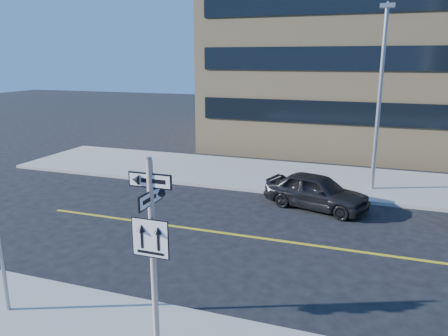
% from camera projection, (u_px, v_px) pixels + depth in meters
% --- Properties ---
extents(ground, '(120.00, 120.00, 0.00)m').
position_uv_depth(ground, '(202.00, 293.00, 11.52)').
color(ground, black).
rests_on(ground, ground).
extents(sign_pole, '(0.92, 0.92, 4.06)m').
position_uv_depth(sign_pole, '(152.00, 245.00, 8.63)').
color(sign_pole, white).
rests_on(sign_pole, near_sidewalk).
extents(parked_car_a, '(2.87, 4.59, 1.46)m').
position_uv_depth(parked_car_a, '(316.00, 191.00, 17.84)').
color(parked_car_a, black).
rests_on(parked_car_a, ground).
extents(streetlight_a, '(0.55, 2.25, 8.00)m').
position_uv_depth(streetlight_a, '(380.00, 88.00, 18.89)').
color(streetlight_a, gray).
rests_on(streetlight_a, far_sidewalk).
extents(building_brick, '(18.00, 18.00, 18.00)m').
position_uv_depth(building_brick, '(357.00, 16.00, 31.52)').
color(building_brick, tan).
rests_on(building_brick, ground).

